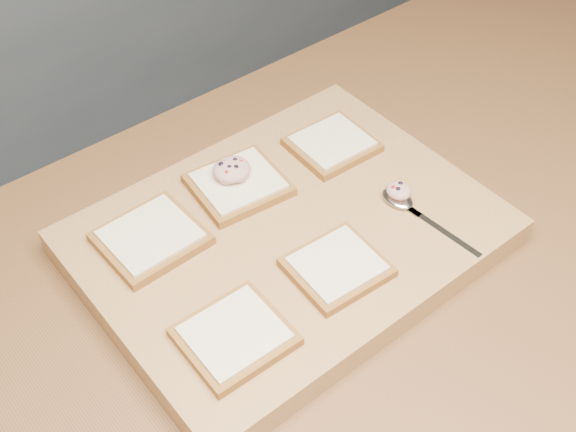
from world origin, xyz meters
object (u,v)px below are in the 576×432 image
(cutting_board, at_px, (288,237))
(tuna_salad_dollop, at_px, (232,169))
(bread_far_center, at_px, (238,184))
(spoon, at_px, (404,203))

(cutting_board, distance_m, tuna_salad_dollop, 0.12)
(bread_far_center, bearing_deg, tuna_salad_dollop, 102.17)
(bread_far_center, distance_m, tuna_salad_dollop, 0.02)
(tuna_salad_dollop, bearing_deg, cutting_board, -84.83)
(spoon, bearing_deg, cutting_board, 154.83)
(cutting_board, relative_size, bread_far_center, 3.93)
(tuna_salad_dollop, xyz_separation_m, spoon, (0.15, -0.18, -0.02))
(bread_far_center, relative_size, spoon, 0.81)
(cutting_board, height_order, bread_far_center, bread_far_center)
(spoon, bearing_deg, bread_far_center, 132.48)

